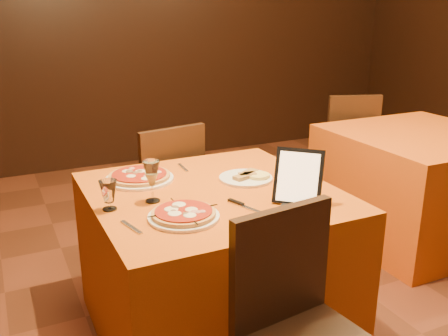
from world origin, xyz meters
name	(u,v)px	position (x,y,z in m)	size (l,w,h in m)	color
wall_back	(138,24)	(0.00, 3.50, 1.40)	(6.00, 0.01, 2.80)	black
main_table	(213,262)	(-0.55, 0.50, 0.38)	(1.10, 1.10, 0.75)	#BC500C
side_table	(417,185)	(1.20, 0.89, 0.38)	(1.10, 1.10, 0.75)	#CB4F0D
chair_main_far	(159,193)	(-0.55, 1.31, 0.46)	(0.44, 0.44, 0.91)	black
chair_side_far	(343,146)	(1.20, 1.72, 0.46)	(0.45, 0.45, 0.91)	black
pizza_near	(184,215)	(-0.79, 0.26, 0.77)	(0.29, 0.29, 0.03)	white
pizza_far	(139,177)	(-0.82, 0.79, 0.77)	(0.34, 0.34, 0.03)	white
cutlet_dish	(246,177)	(-0.34, 0.57, 0.76)	(0.26, 0.26, 0.03)	white
wine_glass	(152,181)	(-0.84, 0.49, 0.84)	(0.08, 0.08, 0.19)	#CBC673
water_glass	(109,195)	(-1.04, 0.48, 0.81)	(0.07, 0.07, 0.13)	white
tablet	(298,177)	(-0.28, 0.20, 0.87)	(0.21, 0.02, 0.24)	black
knife	(250,209)	(-0.50, 0.22, 0.75)	(0.24, 0.02, 0.01)	#B8B9BF
fork_near	(131,227)	(-1.00, 0.26, 0.75)	(0.15, 0.02, 0.01)	#A5A4AB
fork_far	(183,168)	(-0.55, 0.87, 0.75)	(0.14, 0.02, 0.01)	#ADABB2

